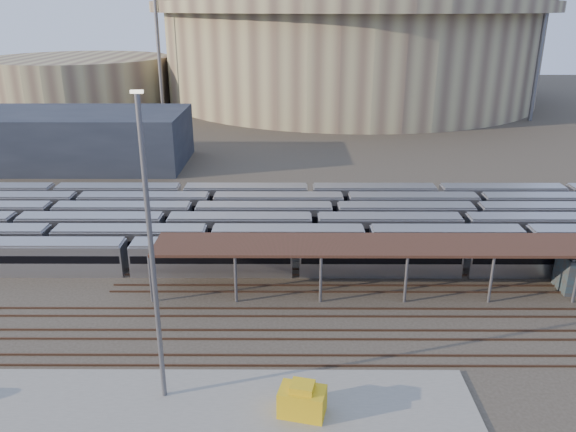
% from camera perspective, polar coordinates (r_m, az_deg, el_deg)
% --- Properties ---
extents(ground, '(420.00, 420.00, 0.00)m').
position_cam_1_polar(ground, '(57.13, -5.96, -9.26)').
color(ground, '#383026').
rests_on(ground, ground).
extents(apron, '(50.00, 9.00, 0.20)m').
position_cam_1_polar(apron, '(45.69, -14.56, -18.25)').
color(apron, gray).
rests_on(apron, ground).
extents(subway_trains, '(130.64, 23.90, 3.60)m').
position_cam_1_polar(subway_trains, '(73.18, -5.75, -0.84)').
color(subway_trains, '#A4A4A8').
rests_on(subway_trains, ground).
extents(inspection_shed, '(60.30, 6.00, 5.30)m').
position_cam_1_polar(inspection_shed, '(60.31, 15.57, -3.00)').
color(inspection_shed, slate).
rests_on(inspection_shed, ground).
extents(empty_tracks, '(170.00, 9.62, 0.18)m').
position_cam_1_polar(empty_tracks, '(52.82, -6.52, -11.85)').
color(empty_tracks, '#4C3323').
rests_on(empty_tracks, ground).
extents(stadium, '(124.00, 124.00, 32.50)m').
position_cam_1_polar(stadium, '(190.66, 6.19, 16.74)').
color(stadium, tan).
rests_on(stadium, ground).
extents(secondary_arena, '(56.00, 56.00, 14.00)m').
position_cam_1_polar(secondary_arena, '(192.29, -20.39, 12.82)').
color(secondary_arena, tan).
rests_on(secondary_arena, ground).
extents(service_building, '(42.00, 20.00, 10.00)m').
position_cam_1_polar(service_building, '(114.50, -20.97, 7.36)').
color(service_building, '#1E232D').
rests_on(service_building, ground).
extents(floodlight_0, '(4.00, 1.00, 38.40)m').
position_cam_1_polar(floodlight_0, '(163.55, -13.11, 17.24)').
color(floodlight_0, slate).
rests_on(floodlight_0, ground).
extents(floodlight_2, '(4.00, 1.00, 38.40)m').
position_cam_1_polar(floodlight_2, '(162.64, 24.38, 16.01)').
color(floodlight_2, slate).
rests_on(floodlight_2, ground).
extents(floodlight_3, '(4.00, 1.00, 38.40)m').
position_cam_1_polar(floodlight_3, '(210.10, -4.38, 18.26)').
color(floodlight_3, slate).
rests_on(floodlight_3, ground).
extents(yard_light_pole, '(0.81, 0.36, 23.12)m').
position_cam_1_polar(yard_light_pole, '(40.35, -13.65, -4.06)').
color(yard_light_pole, slate).
rests_on(yard_light_pole, apron).
extents(yellow_equipment, '(3.74, 2.81, 2.09)m').
position_cam_1_polar(yellow_equipment, '(43.01, 1.45, -18.33)').
color(yellow_equipment, gold).
rests_on(yellow_equipment, apron).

